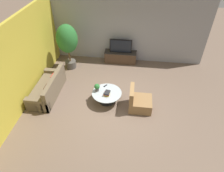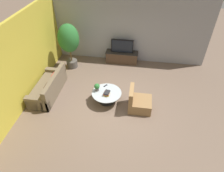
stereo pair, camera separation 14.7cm
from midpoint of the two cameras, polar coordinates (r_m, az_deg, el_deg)
ground_plane at (r=7.46m, az=1.38°, el=-5.12°), size 24.00×24.00×0.00m
back_wall_stone at (r=9.36m, az=4.31°, el=15.70°), size 7.40×0.12×3.00m
side_wall_left at (r=7.70m, az=-23.22°, el=6.99°), size 0.12×7.40×3.00m
media_console at (r=9.63m, az=3.26°, el=8.30°), size 1.50×0.50×0.53m
television at (r=9.35m, az=3.39°, el=11.28°), size 1.02×0.13×0.63m
coffee_table at (r=7.38m, az=-0.96°, el=-2.61°), size 1.09×1.09×0.41m
couch_by_wall at (r=8.08m, az=-17.09°, el=-0.43°), size 0.84×2.00×0.84m
armchair_wicker at (r=7.19m, az=8.16°, el=-4.68°), size 0.80×0.76×0.86m
potted_palm_tall at (r=8.93m, az=-11.80°, el=12.68°), size 0.91×0.91×2.06m
potted_plant_tabletop at (r=7.29m, az=-3.74°, el=-0.23°), size 0.20×0.20×0.30m
book_stack at (r=7.18m, az=-0.91°, el=-2.04°), size 0.23×0.29×0.13m
remote_black at (r=7.59m, az=-1.33°, el=0.10°), size 0.13×0.15×0.02m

